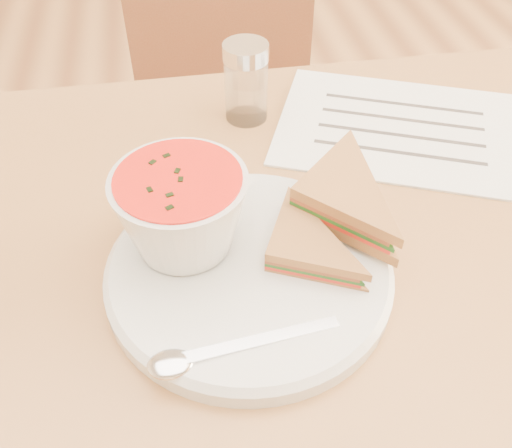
{
  "coord_description": "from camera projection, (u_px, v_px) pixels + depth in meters",
  "views": [
    {
      "loc": [
        -0.13,
        -0.37,
        1.16
      ],
      "look_at": [
        -0.07,
        -0.01,
        0.8
      ],
      "focal_mm": 40.0,
      "sensor_mm": 36.0,
      "label": 1
    }
  ],
  "objects": [
    {
      "name": "sandwich_half_b",
      "position": [
        290.0,
        202.0,
        0.54
      ],
      "size": [
        0.16,
        0.16,
        0.04
      ],
      "primitive_type": null,
      "rotation": [
        0.0,
        0.0,
        -0.79
      ],
      "color": "#B0773E",
      "rests_on": "plate"
    },
    {
      "name": "paper_menu",
      "position": [
        401.0,
        128.0,
        0.7
      ],
      "size": [
        0.36,
        0.32,
        0.0
      ],
      "primitive_type": null,
      "rotation": [
        0.0,
        0.0,
        -0.4
      ],
      "color": "silver",
      "rests_on": "dining_table"
    },
    {
      "name": "spoon",
      "position": [
        238.0,
        347.0,
        0.46
      ],
      "size": [
        0.19,
        0.06,
        0.01
      ],
      "primitive_type": null,
      "rotation": [
        0.0,
        0.0,
        0.13
      ],
      "color": "silver",
      "rests_on": "plate"
    },
    {
      "name": "sandwich_half_a",
      "position": [
        264.0,
        265.0,
        0.51
      ],
      "size": [
        0.12,
        0.12,
        0.03
      ],
      "primitive_type": null,
      "rotation": [
        0.0,
        0.0,
        -0.43
      ],
      "color": "#B0773E",
      "rests_on": "plate"
    },
    {
      "name": "plate",
      "position": [
        249.0,
        272.0,
        0.53
      ],
      "size": [
        0.3,
        0.3,
        0.02
      ],
      "primitive_type": null,
      "rotation": [
        0.0,
        0.0,
        0.14
      ],
      "color": "silver",
      "rests_on": "dining_table"
    },
    {
      "name": "dining_table",
      "position": [
        301.0,
        423.0,
        0.83
      ],
      "size": [
        1.0,
        0.7,
        0.75
      ],
      "primitive_type": null,
      "color": "brown",
      "rests_on": "floor"
    },
    {
      "name": "chair_far",
      "position": [
        216.0,
        126.0,
        1.21
      ],
      "size": [
        0.48,
        0.48,
        0.92
      ],
      "primitive_type": null,
      "rotation": [
        0.0,
        0.0,
        2.95
      ],
      "color": "brown",
      "rests_on": "floor"
    },
    {
      "name": "soup_bowl",
      "position": [
        182.0,
        215.0,
        0.51
      ],
      "size": [
        0.16,
        0.16,
        0.08
      ],
      "primitive_type": null,
      "rotation": [
        0.0,
        0.0,
        0.38
      ],
      "color": "silver",
      "rests_on": "plate"
    },
    {
      "name": "condiment_shaker",
      "position": [
        246.0,
        82.0,
        0.69
      ],
      "size": [
        0.07,
        0.07,
        0.1
      ],
      "primitive_type": null,
      "rotation": [
        0.0,
        0.0,
        -0.24
      ],
      "color": "silver",
      "rests_on": "dining_table"
    }
  ]
}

